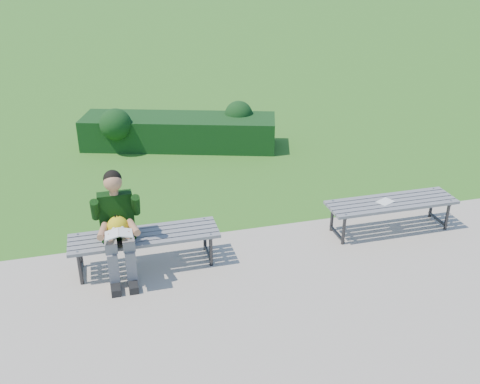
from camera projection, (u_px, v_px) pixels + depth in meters
The scene contains 7 objects.
ground at pixel (236, 232), 7.48m from camera, with size 80.00×80.00×0.00m.
walkway at pixel (276, 306), 5.95m from camera, with size 30.00×3.50×0.02m.
hedge at pixel (178, 130), 10.39m from camera, with size 3.83×2.02×0.87m.
bench_left at pixel (145, 238), 6.49m from camera, with size 1.80×0.50×0.46m.
bench_right at pixel (391, 205), 7.32m from camera, with size 1.80×0.50×0.46m.
seated_boy at pixel (117, 224), 6.21m from camera, with size 0.56×0.76×1.31m.
paper_sheet at pixel (385, 202), 7.27m from camera, with size 0.27×0.24×0.01m.
Camera 1 is at (-1.62, -6.31, 3.72)m, focal length 40.00 mm.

